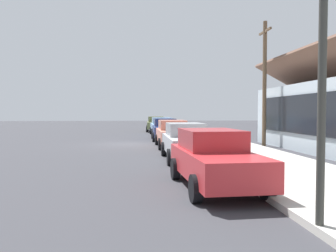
{
  "coord_description": "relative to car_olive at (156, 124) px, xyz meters",
  "views": [
    {
      "loc": [
        22.85,
        0.48,
        2.09
      ],
      "look_at": [
        -2.33,
        2.81,
        1.07
      ],
      "focal_mm": 37.6,
      "sensor_mm": 36.0,
      "label": 1
    }
  ],
  "objects": [
    {
      "name": "car_olive",
      "position": [
        0.0,
        0.0,
        0.0
      ],
      "size": [
        4.85,
        2.22,
        1.59
      ],
      "rotation": [
        0.0,
        0.0,
        -0.05
      ],
      "color": "olive",
      "rests_on": "ground"
    },
    {
      "name": "car_coral",
      "position": [
        16.88,
        0.04,
        -0.0
      ],
      "size": [
        4.9,
        1.97,
        1.59
      ],
      "rotation": [
        0.0,
        0.0,
        0.0
      ],
      "color": "#EA8C75",
      "rests_on": "ground"
    },
    {
      "name": "fire_hydrant_red",
      "position": [
        10.32,
        1.55,
        -0.32
      ],
      "size": [
        0.22,
        0.22,
        0.71
      ],
      "color": "red",
      "rests_on": "sidewalk_curb"
    },
    {
      "name": "sidewalk_curb",
      "position": [
        14.83,
        2.95,
        -0.74
      ],
      "size": [
        60.0,
        4.2,
        0.16
      ],
      "primitive_type": "cube",
      "color": "beige",
      "rests_on": "ground"
    },
    {
      "name": "car_silver",
      "position": [
        22.5,
        0.02,
        -0.0
      ],
      "size": [
        4.9,
        1.97,
        1.59
      ],
      "rotation": [
        0.0,
        0.0,
        0.0
      ],
      "color": "silver",
      "rests_on": "ground"
    },
    {
      "name": "ground_plane",
      "position": [
        14.83,
        -2.65,
        -0.82
      ],
      "size": [
        120.0,
        120.0,
        0.0
      ],
      "primitive_type": "plane",
      "color": "#38383D"
    },
    {
      "name": "car_cherry",
      "position": [
        28.19,
        -0.02,
        -0.0
      ],
      "size": [
        4.67,
        2.13,
        1.59
      ],
      "rotation": [
        0.0,
        0.0,
        0.05
      ],
      "color": "red",
      "rests_on": "ground"
    },
    {
      "name": "car_navy",
      "position": [
        11.63,
        0.02,
        -0.0
      ],
      "size": [
        4.71,
        2.06,
        1.59
      ],
      "rotation": [
        0.0,
        0.0,
        -0.02
      ],
      "color": "navy",
      "rests_on": "ground"
    },
    {
      "name": "traffic_light_main",
      "position": [
        32.01,
        -0.11,
        2.67
      ],
      "size": [
        0.37,
        2.79,
        5.2
      ],
      "color": "#383833",
      "rests_on": "ground"
    },
    {
      "name": "car_skyblue",
      "position": [
        5.99,
        0.19,
        0.0
      ],
      "size": [
        4.79,
        2.11,
        1.59
      ],
      "rotation": [
        0.0,
        0.0,
        0.01
      ],
      "color": "#8CB7E0",
      "rests_on": "ground"
    },
    {
      "name": "utility_pole_wooden",
      "position": [
        17.13,
        5.55,
        3.11
      ],
      "size": [
        1.8,
        0.24,
        7.5
      ],
      "color": "brown",
      "rests_on": "ground"
    }
  ]
}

